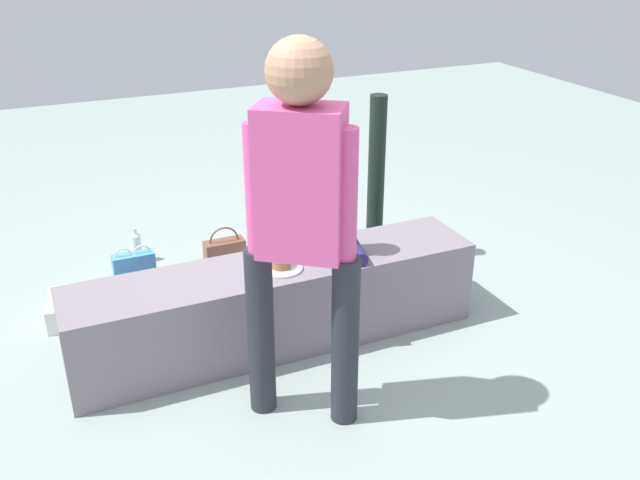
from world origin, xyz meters
name	(u,v)px	position (x,y,z in m)	size (l,w,h in m)	color
ground_plane	(278,341)	(0.00, 0.00, 0.00)	(12.00, 12.00, 0.00)	#94A59E
concrete_ledge	(277,304)	(0.00, 0.00, 0.24)	(2.20, 0.45, 0.47)	gray
child_seated	(337,217)	(0.35, -0.01, 0.68)	(0.28, 0.34, 0.48)	navy
adult_standing	(301,207)	(-0.10, -0.61, 1.04)	(0.44, 0.38, 1.73)	#262930
cake_plate	(281,266)	(0.01, -0.06, 0.49)	(0.22, 0.22, 0.07)	white
gift_bag	(136,278)	(-0.62, 0.74, 0.16)	(0.24, 0.09, 0.37)	#4C99E0
railing_post	(375,201)	(0.96, 0.68, 0.42)	(0.36, 0.36, 1.12)	black
water_bottle_near_gift	(315,215)	(0.80, 1.32, 0.11)	(0.08, 0.08, 0.23)	silver
water_bottle_far_side	(137,246)	(-0.51, 1.31, 0.11)	(0.07, 0.07, 0.24)	silver
party_cup_red	(203,281)	(-0.21, 0.75, 0.06)	(0.07, 0.07, 0.11)	red
cake_box_white	(79,307)	(-0.96, 0.70, 0.07)	(0.34, 0.33, 0.14)	white
handbag_black_leather	(187,296)	(-0.37, 0.48, 0.12)	(0.31, 0.13, 0.34)	black
handbag_brown_canvas	(225,253)	(0.00, 0.97, 0.10)	(0.26, 0.11, 0.29)	brown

